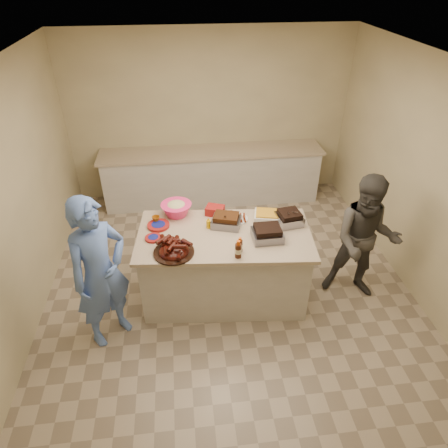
{
  "coord_description": "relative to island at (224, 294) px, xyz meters",
  "views": [
    {
      "loc": [
        -0.51,
        -3.75,
        3.53
      ],
      "look_at": [
        -0.07,
        -0.09,
        1.02
      ],
      "focal_mm": 32.0,
      "sensor_mm": 36.0,
      "label": 1
    }
  ],
  "objects": [
    {
      "name": "sauce_bowl",
      "position": [
        -0.04,
        0.27,
        0.92
      ],
      "size": [
        0.14,
        0.06,
        0.14
      ],
      "primitive_type": "imported",
      "rotation": [
        0.0,
        0.0,
        -0.09
      ],
      "color": "silver",
      "rests_on": "island"
    },
    {
      "name": "guest_gray",
      "position": [
        1.61,
        -0.14,
        0.0
      ],
      "size": [
        1.26,
        1.77,
        0.61
      ],
      "primitive_type": "imported",
      "rotation": [
        0.0,
        0.0,
        -0.33
      ],
      "color": "#46433E",
      "rests_on": "ground"
    },
    {
      "name": "pulled_pork_tray",
      "position": [
        0.04,
        0.16,
        0.92
      ],
      "size": [
        0.38,
        0.33,
        0.1
      ],
      "primitive_type": "cube",
      "rotation": [
        0.0,
        0.0,
        -0.3
      ],
      "color": "#47230F",
      "rests_on": "island"
    },
    {
      "name": "plate_stack_small",
      "position": [
        -0.79,
        -0.0,
        0.92
      ],
      "size": [
        0.2,
        0.2,
        0.03
      ],
      "primitive_type": "cylinder",
      "rotation": [
        0.0,
        0.0,
        -0.09
      ],
      "color": "maroon",
      "rests_on": "island"
    },
    {
      "name": "rib_platter",
      "position": [
        -0.57,
        -0.28,
        0.92
      ],
      "size": [
        0.51,
        0.51,
        0.17
      ],
      "primitive_type": null,
      "rotation": [
        0.0,
        0.0,
        -0.19
      ],
      "color": "#410E08",
      "rests_on": "island"
    },
    {
      "name": "bbq_bottle_a",
      "position": [
        0.09,
        -0.42,
        0.92
      ],
      "size": [
        0.07,
        0.07,
        0.2
      ],
      "primitive_type": "cylinder",
      "rotation": [
        0.0,
        0.0,
        -0.09
      ],
      "color": "#39180B",
      "rests_on": "island"
    },
    {
      "name": "brisket_tray",
      "position": [
        0.45,
        -0.15,
        0.92
      ],
      "size": [
        0.33,
        0.28,
        0.1
      ],
      "primitive_type": "cube",
      "rotation": [
        0.0,
        0.0,
        0.01
      ],
      "color": "black",
      "rests_on": "island"
    },
    {
      "name": "island",
      "position": [
        0.0,
        0.0,
        0.0
      ],
      "size": [
        2.04,
        1.21,
        0.92
      ],
      "primitive_type": null,
      "rotation": [
        0.0,
        0.0,
        -0.09
      ],
      "color": "beige",
      "rests_on": "ground"
    },
    {
      "name": "mac_cheese_dish",
      "position": [
        0.56,
        0.25,
        0.92
      ],
      "size": [
        0.38,
        0.31,
        0.09
      ],
      "primitive_type": "cube",
      "rotation": [
        0.0,
        0.0,
        -0.22
      ],
      "color": "gold",
      "rests_on": "island"
    },
    {
      "name": "plate_stack_large",
      "position": [
        -0.74,
        0.23,
        0.92
      ],
      "size": [
        0.28,
        0.28,
        0.03
      ],
      "primitive_type": "cylinder",
      "rotation": [
        0.0,
        0.0,
        -0.09
      ],
      "color": "maroon",
      "rests_on": "island"
    },
    {
      "name": "basket_stack",
      "position": [
        -0.06,
        0.42,
        0.92
      ],
      "size": [
        0.25,
        0.22,
        0.1
      ],
      "primitive_type": "cube",
      "rotation": [
        0.0,
        0.0,
        -0.37
      ],
      "color": "maroon",
      "rests_on": "island"
    },
    {
      "name": "bbq_bottle_b",
      "position": [
        0.12,
        -0.33,
        0.92
      ],
      "size": [
        0.06,
        0.06,
        0.17
      ],
      "primitive_type": "cylinder",
      "rotation": [
        0.0,
        0.0,
        -0.09
      ],
      "color": "#39180B",
      "rests_on": "island"
    },
    {
      "name": "room",
      "position": [
        0.07,
        0.14,
        0.0
      ],
      "size": [
        4.5,
        5.0,
        2.7
      ],
      "primitive_type": null,
      "color": "#C3B488",
      "rests_on": "ground"
    },
    {
      "name": "sausage_plate",
      "position": [
        0.18,
        0.28,
        0.92
      ],
      "size": [
        0.28,
        0.28,
        0.04
      ],
      "primitive_type": "cylinder",
      "rotation": [
        0.0,
        0.0,
        -0.04
      ],
      "color": "silver",
      "rests_on": "island"
    },
    {
      "name": "coleslaw_bowl",
      "position": [
        -0.52,
        0.46,
        0.92
      ],
      "size": [
        0.4,
        0.4,
        0.25
      ],
      "primitive_type": null,
      "rotation": [
        0.0,
        0.0,
        -0.09
      ],
      "color": "#F92D75",
      "rests_on": "island"
    },
    {
      "name": "plastic_cup",
      "position": [
        -0.77,
        0.32,
        0.92
      ],
      "size": [
        0.1,
        0.09,
        0.09
      ],
      "primitive_type": "imported",
      "rotation": [
        0.0,
        0.0,
        -0.09
      ],
      "color": "#97540B",
      "rests_on": "island"
    },
    {
      "name": "back_counter",
      "position": [
        0.07,
        2.34,
        0.45
      ],
      "size": [
        3.6,
        0.64,
        0.9
      ],
      "primitive_type": null,
      "color": "beige",
      "rests_on": "ground"
    },
    {
      "name": "roasting_pan",
      "position": [
        0.77,
        0.12,
        0.92
      ],
      "size": [
        0.31,
        0.31,
        0.11
      ],
      "primitive_type": "cube",
      "rotation": [
        0.0,
        0.0,
        0.15
      ],
      "color": "gray",
      "rests_on": "island"
    },
    {
      "name": "mustard_bottle",
      "position": [
        -0.17,
        0.14,
        0.92
      ],
      "size": [
        0.05,
        0.05,
        0.13
      ],
      "primitive_type": "cylinder",
      "rotation": [
        0.0,
        0.0,
        -0.09
      ],
      "color": "#E2A705",
      "rests_on": "island"
    },
    {
      "name": "guest_blue",
      "position": [
        -1.31,
        -0.45,
        0.0
      ],
      "size": [
        1.61,
        1.73,
        0.42
      ],
      "primitive_type": "imported",
      "rotation": [
        0.0,
        0.0,
        0.71
      ],
      "color": "#597DD2",
      "rests_on": "ground"
    }
  ]
}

